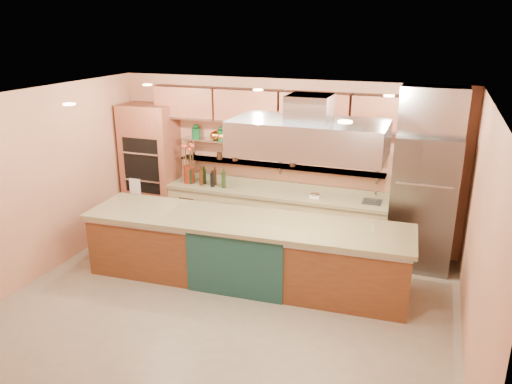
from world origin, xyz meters
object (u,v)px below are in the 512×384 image
at_px(copper_kettle, 216,135).
at_px(flower_vase, 189,174).
at_px(kitchen_scale, 315,195).
at_px(refrigerator, 423,203).
at_px(green_canister, 263,138).
at_px(island, 245,250).

bearing_deg(copper_kettle, flower_vase, -153.81).
bearing_deg(kitchen_scale, refrigerator, 3.06).
bearing_deg(green_canister, island, -79.44).
distance_m(island, copper_kettle, 2.41).
bearing_deg(refrigerator, kitchen_scale, 179.66).
height_order(island, kitchen_scale, kitchen_scale).
bearing_deg(flower_vase, refrigerator, -0.14).
bearing_deg(green_canister, copper_kettle, 180.00).
xyz_separation_m(flower_vase, green_canister, (1.33, 0.22, 0.71)).
height_order(island, flower_vase, flower_vase).
height_order(refrigerator, island, refrigerator).
relative_size(refrigerator, copper_kettle, 10.72).
height_order(flower_vase, green_canister, green_canister).
relative_size(flower_vase, kitchen_scale, 2.08).
height_order(island, green_canister, green_canister).
xyz_separation_m(refrigerator, island, (-2.38, -1.41, -0.56)).
distance_m(flower_vase, kitchen_scale, 2.33).
bearing_deg(flower_vase, copper_kettle, 26.19).
distance_m(copper_kettle, green_canister, 0.88).
height_order(refrigerator, kitchen_scale, refrigerator).
bearing_deg(green_canister, kitchen_scale, -12.49).
distance_m(refrigerator, copper_kettle, 3.65).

